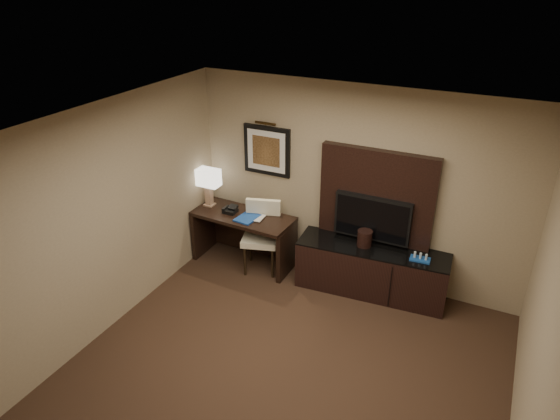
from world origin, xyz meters
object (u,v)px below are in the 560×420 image
Objects in this scene: desk_chair at (261,238)px; tv at (372,218)px; minibar_tray at (420,257)px; desk at (244,239)px; desk_phone at (230,210)px; ice_bucket at (365,238)px; credenza at (371,270)px; table_lamp at (209,189)px.

tv is at bearing -5.93° from desk_chair.
desk is at bearing -178.40° from minibar_tray.
desk_chair is 0.60m from desk_phone.
ice_bucket is at bearing 177.33° from minibar_tray.
desk_phone is 2.69m from minibar_tray.
desk is 6.72× the size of ice_bucket.
minibar_tray is at bearing -7.31° from credenza.
desk_phone is at bearing 178.69° from credenza.
credenza is 9.06× the size of ice_bucket.
minibar_tray is (2.18, 0.13, 0.20)m from desk_chair.
credenza is 2.14m from desk_phone.
credenza is 1.96× the size of tv.
table_lamp reaches higher than desk_chair.
tv is 2.03m from desk_phone.
tv is at bearing 4.34° from table_lamp.
ice_bucket is at bearing 173.95° from credenza.
ice_bucket is at bearing -107.03° from tv.
desk_phone is (-0.20, -0.01, 0.44)m from desk.
desk reaches higher than minibar_tray.
desk_phone is at bearing -172.78° from tv.
desk is 0.48m from desk_phone.
desk is at bearing -5.54° from table_lamp.
minibar_tray reaches higher than credenza.
minibar_tray is at bearing -2.67° from ice_bucket.
desk_chair is (-1.57, -0.16, 0.18)m from credenza.
desk_phone is (-2.09, -0.11, 0.49)m from credenza.
desk_chair is 4.14× the size of minibar_tray.
desk_chair is 5.60× the size of desk_phone.
tv is 0.97× the size of desk_chair.
desk_chair is at bearing -173.60° from ice_bucket.
desk_phone is (-0.51, 0.05, 0.31)m from desk_chair.
table_lamp is 2.37m from ice_bucket.
tv reaches higher than table_lamp.
desk_phone is (0.40, -0.07, -0.21)m from table_lamp.
table_lamp is at bearing 168.56° from desk_phone.
desk_phone is at bearing 157.71° from desk_chair.
desk_chair is (0.31, -0.06, 0.13)m from desk.
desk is at bearing -172.41° from tv.
ice_bucket is 0.74m from minibar_tray.
tv is at bearing 166.14° from minibar_tray.
ice_bucket is (1.44, 0.16, 0.27)m from desk_chair.
credenza is at bearing 177.11° from minibar_tray.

